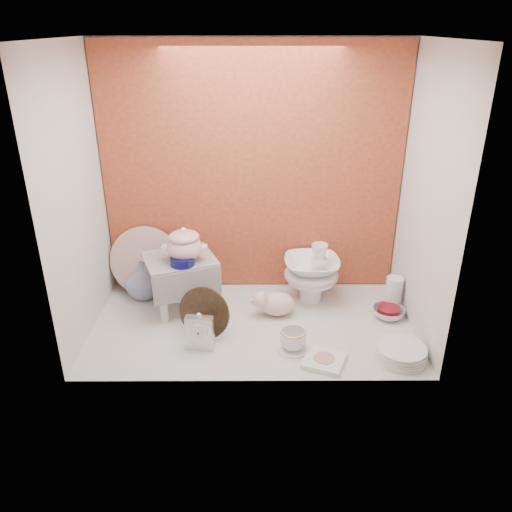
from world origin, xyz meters
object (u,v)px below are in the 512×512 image
(gold_rim_teacup, at_px, (293,339))
(crystal_bowl, at_px, (388,313))
(soup_tureen, at_px, (184,244))
(step_stool, at_px, (181,283))
(plush_pig, at_px, (277,304))
(floral_platter, at_px, (145,261))
(porcelain_tower, at_px, (311,272))
(dinner_plate_stack, at_px, (401,353))
(mantel_clock, at_px, (200,331))
(blue_white_vase, at_px, (143,279))

(gold_rim_teacup, height_order, crystal_bowl, gold_rim_teacup)
(soup_tureen, distance_m, crystal_bowl, 1.24)
(step_stool, relative_size, plush_pig, 1.52)
(floral_platter, distance_m, porcelain_tower, 1.03)
(step_stool, xyz_separation_m, soup_tureen, (0.04, -0.04, 0.27))
(dinner_plate_stack, bearing_deg, gold_rim_teacup, 171.50)
(step_stool, height_order, floral_platter, floral_platter)
(mantel_clock, relative_size, dinner_plate_stack, 0.80)
(floral_platter, height_order, porcelain_tower, floral_platter)
(floral_platter, height_order, gold_rim_teacup, floral_platter)
(soup_tureen, relative_size, dinner_plate_stack, 0.91)
(soup_tureen, relative_size, porcelain_tower, 0.64)
(blue_white_vase, relative_size, crystal_bowl, 1.29)
(floral_platter, xyz_separation_m, crystal_bowl, (1.46, -0.32, -0.18))
(dinner_plate_stack, bearing_deg, blue_white_vase, 155.36)
(floral_platter, xyz_separation_m, porcelain_tower, (1.03, -0.11, -0.02))
(plush_pig, bearing_deg, mantel_clock, -126.26)
(crystal_bowl, bearing_deg, soup_tureen, 176.34)
(mantel_clock, distance_m, dinner_plate_stack, 1.04)
(blue_white_vase, distance_m, mantel_clock, 0.69)
(step_stool, xyz_separation_m, crystal_bowl, (1.21, -0.12, -0.14))
(dinner_plate_stack, height_order, crystal_bowl, dinner_plate_stack)
(mantel_clock, xyz_separation_m, gold_rim_teacup, (0.49, -0.02, -0.04))
(crystal_bowl, bearing_deg, gold_rim_teacup, -150.83)
(soup_tureen, bearing_deg, plush_pig, -5.21)
(mantel_clock, height_order, plush_pig, mantel_clock)
(porcelain_tower, bearing_deg, crystal_bowl, -25.37)
(floral_platter, height_order, dinner_plate_stack, floral_platter)
(step_stool, xyz_separation_m, porcelain_tower, (0.78, 0.09, 0.02))
(step_stool, distance_m, dinner_plate_stack, 1.30)
(step_stool, height_order, mantel_clock, step_stool)
(mantel_clock, bearing_deg, crystal_bowl, 22.79)
(soup_tureen, bearing_deg, blue_white_vase, 149.04)
(floral_platter, xyz_separation_m, gold_rim_teacup, (0.88, -0.64, -0.15))
(gold_rim_teacup, bearing_deg, step_stool, 145.23)
(gold_rim_teacup, height_order, porcelain_tower, porcelain_tower)
(step_stool, distance_m, plush_pig, 0.58)
(blue_white_vase, height_order, dinner_plate_stack, blue_white_vase)
(soup_tureen, relative_size, blue_white_vase, 1.02)
(mantel_clock, distance_m, gold_rim_teacup, 0.49)
(soup_tureen, relative_size, gold_rim_teacup, 1.77)
(step_stool, bearing_deg, soup_tureen, -67.22)
(step_stool, bearing_deg, crystal_bowl, -26.98)
(step_stool, height_order, gold_rim_teacup, step_stool)
(floral_platter, bearing_deg, step_stool, -39.19)
(plush_pig, bearing_deg, gold_rim_teacup, -64.03)
(step_stool, relative_size, dinner_plate_stack, 1.46)
(soup_tureen, height_order, blue_white_vase, soup_tureen)
(gold_rim_teacup, distance_m, crystal_bowl, 0.67)
(step_stool, xyz_separation_m, blue_white_vase, (-0.26, 0.14, -0.05))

